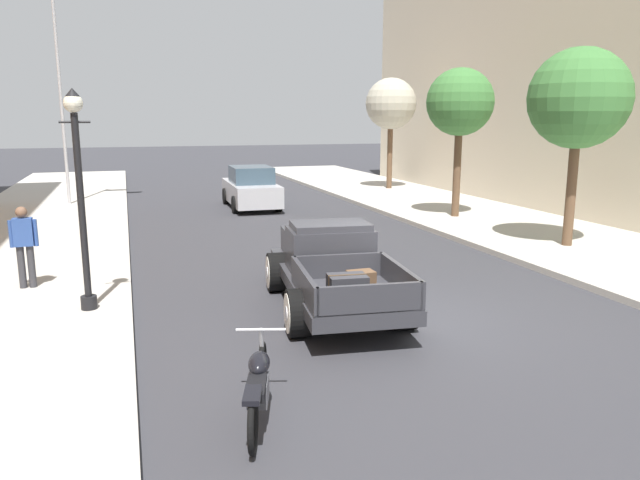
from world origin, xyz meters
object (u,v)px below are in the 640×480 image
Objects in this scene: street_tree_second at (460,103)px; pedestrian_sidewalk_left at (24,242)px; car_background_silver at (251,189)px; flagpole at (64,58)px; street_tree_nearest at (579,99)px; street_tree_third at (391,104)px; motorcycle_parked at (258,384)px; hotrod_truck_gunmetal at (331,266)px; street_lamp_near at (80,184)px.

pedestrian_sidewalk_left is at bearing -157.52° from street_tree_second.
flagpole is at bearing 160.48° from car_background_silver.
street_tree_second is (-0.33, 5.26, 0.02)m from street_tree_nearest.
street_tree_third is (14.21, 1.01, -1.62)m from flagpole.
street_tree_third reaches higher than car_background_silver.
flagpole is (-3.33, 19.31, 5.33)m from motorcycle_parked.
street_tree_third is at bearing 81.08° from street_tree_second.
hotrod_truck_gunmetal is 12.99m from car_background_silver.
flagpole is (-6.68, 2.37, 5.00)m from car_background_silver.
motorcycle_parked is 12.35m from street_tree_nearest.
pedestrian_sidewalk_left is 20.09m from street_tree_third.
hotrod_truck_gunmetal reaches higher than motorcycle_parked.
motorcycle_parked is 0.53× the size of street_lamp_near.
flagpole reaches higher than hotrod_truck_gunmetal.
car_background_silver is 1.13× the size of street_lamp_near.
flagpole is 15.01m from street_tree_second.
street_lamp_near is (1.24, -1.86, 1.30)m from pedestrian_sidewalk_left.
street_tree_second is at bearing 93.56° from street_tree_nearest.
street_tree_nearest is at bearing 9.17° from street_lamp_near.
flagpole is (-1.23, 14.71, 3.39)m from street_lamp_near.
pedestrian_sidewalk_left is at bearing 123.73° from street_lamp_near.
flagpole reaches higher than car_background_silver.
motorcycle_parked is at bearing -101.21° from car_background_silver.
street_tree_nearest reaches higher than car_background_silver.
motorcycle_parked is (-2.27, -3.99, -0.31)m from hotrod_truck_gunmetal.
hotrod_truck_gunmetal is at bearing -132.99° from street_tree_second.
street_lamp_near is at bearing -85.22° from flagpole.
street_tree_nearest reaches higher than street_lamp_near.
car_background_silver is 0.84× the size of street_tree_nearest.
street_tree_second is at bearing 31.71° from street_lamp_near.
street_tree_third is (8.61, 16.33, 3.40)m from hotrod_truck_gunmetal.
pedestrian_sidewalk_left is 2.59m from street_lamp_near.
hotrod_truck_gunmetal is 0.97× the size of street_tree_third.
flagpole is 1.78× the size of street_tree_nearest.
hotrod_truck_gunmetal is 2.47× the size of motorcycle_parked.
car_background_silver is 0.83× the size of street_tree_third.
motorcycle_parked is 20.30m from flagpole.
hotrod_truck_gunmetal is 18.77m from street_tree_third.
motorcycle_parked is at bearing -118.17° from street_tree_third.
street_tree_third reaches higher than pedestrian_sidewalk_left.
car_background_silver is 12.69m from street_tree_nearest.
street_tree_second is (6.19, -5.14, 3.23)m from car_background_silver.
street_tree_nearest is at bearing 33.49° from motorcycle_parked.
hotrod_truck_gunmetal is at bearing -69.93° from flagpole.
car_background_silver is at bearing 57.41° from pedestrian_sidewalk_left.
flagpole reaches higher than motorcycle_parked.
street_tree_nearest is at bearing 18.49° from hotrod_truck_gunmetal.
flagpole is at bearing -175.94° from street_tree_third.
street_tree_second reaches higher than car_background_silver.
car_background_silver is 0.47× the size of flagpole.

